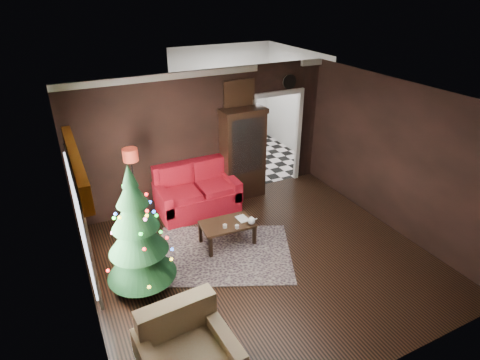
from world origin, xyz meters
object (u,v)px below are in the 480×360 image
kitchen_table (240,152)px  loveseat (197,190)px  floor_lamp (135,192)px  coffee_table (227,233)px  teapot (251,221)px  wall_clock (289,82)px  armchair (188,357)px  christmas_tree (137,231)px  curio_cabinet (243,156)px

kitchen_table → loveseat: bearing=-137.5°
floor_lamp → coffee_table: floor_lamp is taller
coffee_table → loveseat: bearing=92.8°
teapot → floor_lamp: bearing=141.6°
floor_lamp → wall_clock: size_ratio=5.40×
loveseat → armchair: (-1.53, -3.71, -0.04)m
kitchen_table → armchair: bearing=-121.9°
armchair → kitchen_table: 6.31m
christmas_tree → teapot: christmas_tree is taller
curio_cabinet → coffee_table: curio_cabinet is taller
floor_lamp → coffee_table: size_ratio=1.86×
christmas_tree → wall_clock: 4.71m
armchair → wall_clock: size_ratio=3.24×
floor_lamp → armchair: size_ratio=1.67×
christmas_tree → loveseat: bearing=48.2°
floor_lamp → kitchen_table: 3.60m
armchair → christmas_tree: bearing=88.4°
curio_cabinet → wall_clock: (1.20, 0.18, 1.43)m
coffee_table → wall_clock: 3.58m
loveseat → floor_lamp: size_ratio=0.98×
floor_lamp → curio_cabinet: bearing=9.3°
christmas_tree → wall_clock: wall_clock is taller
coffee_table → armchair: bearing=-123.6°
christmas_tree → armchair: bearing=-87.9°
christmas_tree → coffee_table: bearing=16.3°
armchair → kitchen_table: bearing=54.4°
curio_cabinet → christmas_tree: christmas_tree is taller
loveseat → floor_lamp: bearing=-172.0°
curio_cabinet → teapot: curio_cabinet is taller
floor_lamp → kitchen_table: size_ratio=2.31×
christmas_tree → kitchen_table: size_ratio=2.67×
teapot → coffee_table: bearing=149.0°
floor_lamp → wall_clock: bearing=9.1°
christmas_tree → armchair: christmas_tree is taller
christmas_tree → floor_lamp: bearing=78.4°
loveseat → floor_lamp: floor_lamp is taller
christmas_tree → kitchen_table: (3.40, 3.44, -0.68)m
teapot → armchair: bearing=-132.1°
christmas_tree → wall_clock: size_ratio=6.26×
floor_lamp → wall_clock: 3.98m
curio_cabinet → coffee_table: (-1.09, -1.53, -0.73)m
christmas_tree → kitchen_table: bearing=45.4°
loveseat → curio_cabinet: size_ratio=0.89×
loveseat → coffee_table: 1.34m
armchair → loveseat: bearing=63.8°
teapot → christmas_tree: bearing=-172.7°
loveseat → christmas_tree: 2.47m
loveseat → teapot: loveseat is taller
floor_lamp → christmas_tree: bearing=-101.6°
coffee_table → kitchen_table: kitchen_table is taller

